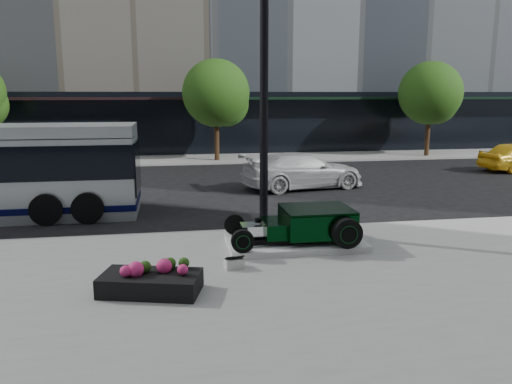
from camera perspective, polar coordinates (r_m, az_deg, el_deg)
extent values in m
plane|color=black|center=(16.13, -3.78, -2.79)|extent=(120.00, 120.00, 0.00)
cube|color=gray|center=(29.86, -6.56, 3.74)|extent=(70.00, 4.00, 0.12)
cube|color=black|center=(32.93, -24.64, 6.89)|extent=(22.00, 0.50, 4.00)
cube|color=black|center=(35.00, 15.12, 7.71)|extent=(24.00, 0.50, 4.00)
cube|color=black|center=(32.29, -25.15, 9.63)|extent=(22.00, 1.60, 0.15)
cube|color=black|center=(34.41, 15.67, 10.30)|extent=(24.00, 1.60, 0.15)
cylinder|color=black|center=(28.79, -4.51, 6.23)|extent=(0.28, 0.28, 2.60)
sphere|color=#1B3D10|center=(28.69, -4.59, 11.21)|extent=(3.80, 3.80, 3.80)
sphere|color=#1B3D10|center=(29.05, -3.42, 10.04)|extent=(2.60, 2.60, 2.60)
cylinder|color=black|center=(32.63, 19.01, 6.24)|extent=(0.28, 0.28, 2.60)
sphere|color=#1B3D10|center=(32.54, 19.30, 10.63)|extent=(3.80, 3.80, 3.80)
sphere|color=#1B3D10|center=(33.09, 19.90, 9.55)|extent=(2.60, 2.60, 2.60)
cube|color=silver|center=(12.68, 4.49, -5.79)|extent=(3.40, 1.80, 0.15)
cube|color=black|center=(12.21, 5.02, -5.61)|extent=(3.00, 0.08, 0.10)
cube|color=black|center=(13.05, 4.02, -4.49)|extent=(3.00, 0.08, 0.10)
cube|color=black|center=(12.68, 6.94, -3.37)|extent=(1.70, 1.45, 0.62)
cube|color=black|center=(12.60, 6.98, -1.92)|extent=(1.70, 1.45, 0.06)
cube|color=black|center=(12.45, 2.06, -4.14)|extent=(0.55, 1.05, 0.38)
cube|color=silver|center=(12.36, -0.45, -4.48)|extent=(0.55, 0.55, 0.34)
cylinder|color=black|center=(12.32, 0.24, -3.24)|extent=(0.18, 0.18, 0.10)
cylinder|color=black|center=(12.35, -2.06, -5.09)|extent=(0.06, 1.55, 0.06)
cylinder|color=black|center=(12.08, 10.36, -4.66)|extent=(0.72, 0.24, 0.72)
cylinder|color=black|center=(11.96, 10.57, -4.82)|extent=(0.37, 0.02, 0.37)
torus|color=#0A3816|center=(11.95, 10.59, -4.83)|extent=(0.44, 0.02, 0.44)
cylinder|color=black|center=(13.63, 7.94, -2.76)|extent=(0.72, 0.24, 0.72)
cylinder|color=black|center=(13.75, 7.78, -2.63)|extent=(0.37, 0.02, 0.37)
torus|color=#0A3816|center=(13.76, 7.77, -2.62)|extent=(0.44, 0.02, 0.44)
cylinder|color=black|center=(11.58, -1.55, -5.63)|extent=(0.54, 0.16, 0.54)
cylinder|color=black|center=(11.49, -1.49, -5.76)|extent=(0.28, 0.02, 0.28)
torus|color=#0A3816|center=(11.48, -1.48, -5.77)|extent=(0.34, 0.02, 0.34)
cylinder|color=black|center=(13.06, -2.52, -3.68)|extent=(0.54, 0.16, 0.54)
cylinder|color=black|center=(13.15, -2.56, -3.58)|extent=(0.28, 0.02, 0.28)
torus|color=#0A3816|center=(13.16, -2.57, -3.57)|extent=(0.34, 0.02, 0.34)
cube|color=silver|center=(11.07, -2.53, -8.12)|extent=(0.44, 0.35, 0.22)
cube|color=black|center=(11.03, -2.54, -7.51)|extent=(0.44, 0.34, 0.15)
cylinder|color=black|center=(13.60, 0.92, 11.24)|extent=(0.23, 0.23, 7.57)
cylinder|color=black|center=(14.09, 0.87, -3.93)|extent=(0.42, 0.42, 0.19)
cube|color=black|center=(9.95, -11.95, -10.16)|extent=(2.06, 1.40, 0.38)
sphere|color=#F02A7A|center=(9.90, -15.87, -8.61)|extent=(0.24, 0.24, 0.24)
sphere|color=#1B3D10|center=(9.87, -14.33, -8.58)|extent=(0.24, 0.24, 0.24)
sphere|color=#F02A7A|center=(9.85, -12.79, -8.55)|extent=(0.24, 0.24, 0.24)
sphere|color=#1B3D10|center=(9.84, -11.24, -8.51)|extent=(0.24, 0.24, 0.24)
sphere|color=#F02A7A|center=(9.83, -9.69, -8.47)|extent=(0.24, 0.24, 0.24)
sphere|color=#1B3D10|center=(9.83, -8.14, -8.41)|extent=(0.24, 0.24, 0.24)
cube|color=black|center=(16.87, -13.42, 2.91)|extent=(0.06, 2.30, 1.70)
cylinder|color=black|center=(16.19, -22.86, -1.86)|extent=(0.96, 0.28, 0.96)
cylinder|color=black|center=(18.68, -21.09, -0.09)|extent=(0.96, 0.28, 0.96)
cylinder|color=black|center=(15.95, -18.66, -1.75)|extent=(0.96, 0.28, 0.96)
cylinder|color=black|center=(18.47, -17.44, 0.03)|extent=(0.96, 0.28, 0.96)
imported|color=silver|center=(20.84, 5.39, 2.46)|extent=(5.42, 2.97, 1.49)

